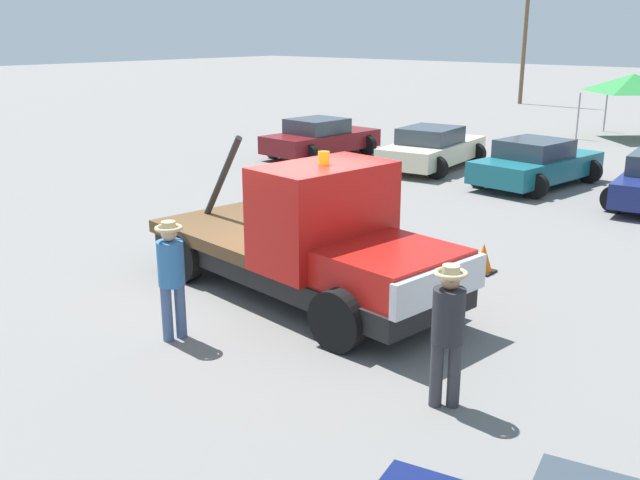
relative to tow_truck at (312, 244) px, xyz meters
name	(u,v)px	position (x,y,z in m)	size (l,w,h in m)	color
ground_plane	(298,294)	(-0.37, 0.04, -0.97)	(160.00, 160.00, 0.00)	slate
tow_truck	(312,244)	(0.00, 0.00, 0.00)	(6.09, 2.73, 2.51)	black
person_near_truck	(448,325)	(3.46, -1.53, 0.06)	(0.39, 0.39, 1.75)	#38383D
person_at_hood	(171,271)	(-0.48, -2.44, 0.06)	(0.39, 0.39, 1.75)	#475B84
parked_car_maroon	(320,138)	(-8.97, 10.45, -0.32)	(2.57, 4.36, 1.34)	maroon
parked_car_cream	(432,148)	(-4.84, 11.14, -0.32)	(2.77, 4.68, 1.34)	beige
parked_car_teal	(536,163)	(-1.19, 10.82, -0.32)	(2.70, 4.48, 1.34)	#196670
canopy_tent_green	(633,83)	(-2.38, 21.92, 1.25)	(3.08, 3.08, 2.59)	#9E9EA3
traffic_cone	(483,259)	(1.42, 3.10, -0.71)	(0.40, 0.40, 0.55)	black
utility_pole	(527,11)	(-12.13, 32.22, 4.31)	(2.20, 0.24, 10.03)	brown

